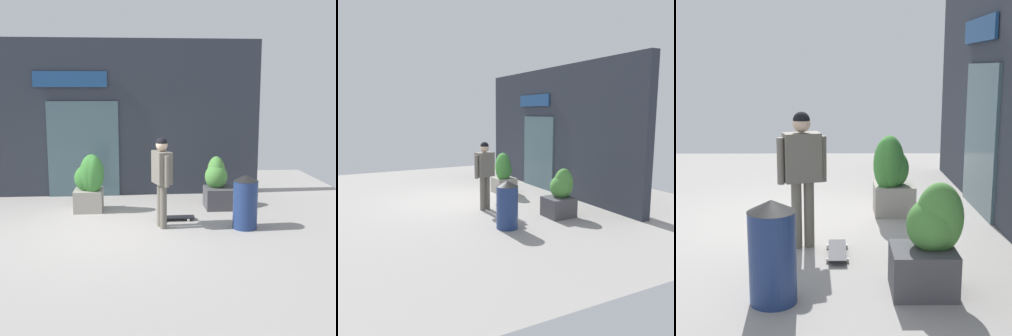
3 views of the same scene
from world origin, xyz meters
TOP-DOWN VIEW (x-y plane):
  - ground_plane at (0.00, 0.00)m, footprint 12.00×12.00m
  - building_facade at (-0.02, 3.01)m, footprint 7.55×0.31m
  - skateboarder at (1.18, 0.19)m, footprint 0.38×0.60m
  - skateboard at (1.50, 0.63)m, footprint 0.74×0.28m
  - planter_box_left at (-0.26, 1.45)m, footprint 0.65×0.64m
  - planter_box_right at (2.50, 1.57)m, footprint 0.61×0.73m
  - trash_bin at (2.75, 0.01)m, footprint 0.47×0.47m

SIDE VIEW (x-z plane):
  - ground_plane at x=0.00m, z-range 0.00..0.00m
  - skateboard at x=1.50m, z-range 0.02..0.10m
  - trash_bin at x=2.75m, z-range 0.00..1.03m
  - planter_box_right at x=2.50m, z-range -0.03..1.10m
  - planter_box_left at x=-0.26m, z-range 0.02..1.26m
  - skateboarder at x=1.18m, z-range 0.20..1.92m
  - building_facade at x=-0.02m, z-range -0.02..3.76m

